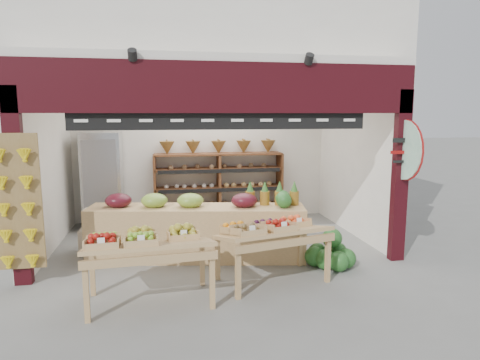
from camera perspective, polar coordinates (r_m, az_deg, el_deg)
name	(u,v)px	position (r m, az deg, el deg)	size (l,w,h in m)	color
ground	(216,249)	(7.44, -3.28, -9.12)	(60.00, 60.00, 0.00)	slate
shop_structure	(204,29)	(8.84, -4.88, 19.43)	(6.36, 5.12, 5.40)	white
banana_board	(17,205)	(6.26, -27.60, -3.01)	(0.60, 0.15, 1.80)	olive
gift_sign	(405,150)	(6.92, 21.14, 3.75)	(0.04, 0.93, 0.92)	#BEEFCF
back_shelving	(219,171)	(9.16, -2.85, 1.26)	(2.76, 0.45, 1.72)	brown
refrigerator	(103,181)	(8.98, -17.80, -0.08)	(0.75, 0.75, 1.93)	silver
cardboard_stack	(111,235)	(7.58, -16.88, -7.06)	(1.01, 0.74, 0.73)	white
mid_counter	(196,230)	(6.85, -5.86, -6.69)	(3.45, 1.24, 1.07)	tan
display_table_left	(140,242)	(5.34, -13.18, -8.11)	(1.58, 0.95, 0.98)	tan
display_table_right	(268,230)	(5.87, 3.75, -6.66)	(1.61, 1.14, 0.95)	tan
watermelon_pile	(330,254)	(6.71, 11.93, -9.63)	(0.74, 0.74, 0.58)	#184617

